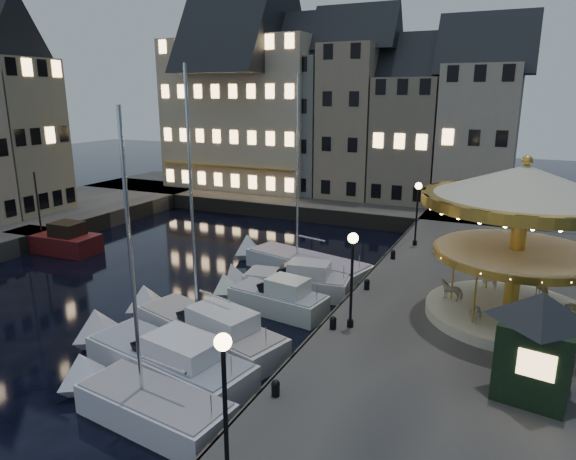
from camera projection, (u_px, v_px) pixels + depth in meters
The scene contains 29 objects.
ground at pixel (198, 332), 24.39m from camera, with size 160.00×160.00×0.00m, color black.
quay_east at pixel (524, 324), 23.77m from camera, with size 16.00×56.00×1.30m, color #474442.
quay_north at pixel (291, 199), 52.01m from camera, with size 44.00×12.00×1.30m, color #474442.
quaywall_e at pixel (358, 296), 27.03m from camera, with size 0.15×44.00×1.30m, color #47423A.
quaywall_n at pixel (283, 212), 45.94m from camera, with size 48.00×0.15×1.30m, color #47423A.
streetlamp_a at pixel (224, 388), 12.53m from camera, with size 0.44×0.44×4.17m.
streetlamp_b at pixel (352, 267), 21.29m from camera, with size 0.44×0.44×4.17m.
streetlamp_c at pixel (417, 205), 33.12m from camera, with size 0.44×0.44×4.17m.
bollard_a at pixel (276, 387), 16.91m from camera, with size 0.30×0.30×0.57m.
bollard_b at pixel (333, 322), 21.72m from camera, with size 0.30×0.30×0.57m.
bollard_c at pixel (367, 284), 26.10m from camera, with size 0.30×0.30×0.57m.
bollard_d at pixel (393, 254), 30.92m from camera, with size 0.30×0.30×0.57m.
townhouse_na at pixel (204, 123), 56.61m from camera, with size 5.50×8.00×12.80m.
townhouse_nb at pixel (247, 120), 54.26m from camera, with size 6.16×8.00×13.80m.
townhouse_nc at pixel (299, 116), 51.66m from camera, with size 6.82×8.00×14.80m.
townhouse_nd at pixel (354, 112), 49.19m from camera, with size 5.50×8.00×15.80m.
townhouse_ne at pixel (410, 129), 47.35m from camera, with size 6.16×8.00×12.80m.
townhouse_nf at pixel (480, 125), 44.76m from camera, with size 6.82×8.00×13.80m.
townhouse_wc at pixel (7, 125), 42.39m from camera, with size 8.80×5.50×14.20m.
hotel_corner at pixel (247, 105), 53.85m from camera, with size 17.60×9.00×16.80m.
motorboat_a at pixel (143, 404), 17.82m from camera, with size 6.79×2.89×11.20m.
motorboat_b at pixel (162, 359), 20.66m from camera, with size 8.57×3.89×2.15m.
motorboat_c at pixel (203, 328), 23.28m from camera, with size 8.90×4.53×11.87m.
motorboat_d at pixel (271, 299), 26.70m from camera, with size 6.24×2.72×2.15m.
motorboat_e at pixel (290, 282), 28.97m from camera, with size 7.01×2.85×2.15m.
motorboat_f at pixel (300, 264), 32.46m from camera, with size 9.35×4.48×12.42m.
red_fishing_boat at pixel (55, 241), 36.81m from camera, with size 7.20×2.80×5.83m.
carousel at pixel (521, 214), 21.58m from camera, with size 8.28×8.28×7.24m.
ticket_kiosk at pixel (539, 327), 16.45m from camera, with size 3.51×3.51×4.11m.
Camera 1 is at (13.30, -18.42, 10.99)m, focal length 32.00 mm.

